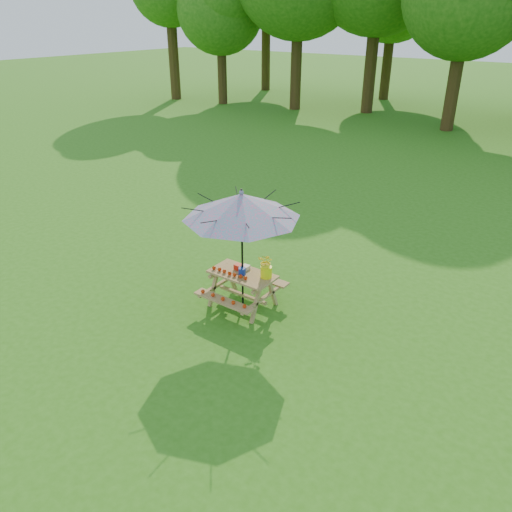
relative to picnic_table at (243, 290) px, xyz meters
The scene contains 5 objects.
picnic_table is the anchor object (origin of this frame).
patio_umbrella 1.62m from the picnic_table, 84.81° to the left, with size 2.07×2.07×2.25m.
produce_bins 0.40m from the picnic_table, 136.21° to the left, with size 0.31×0.34×0.13m.
tomatoes_row 0.44m from the picnic_table, 130.20° to the right, with size 0.77×0.13×0.07m, color red, non-canonical shape.
flower_bucket 0.73m from the picnic_table, 17.67° to the left, with size 0.29×0.26×0.45m.
Camera 1 is at (0.03, -3.31, 4.87)m, focal length 35.00 mm.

